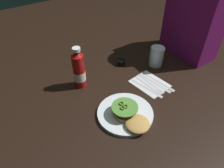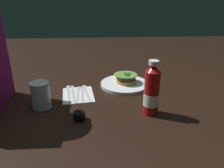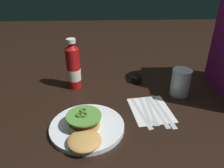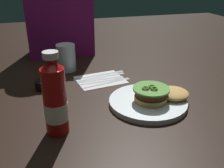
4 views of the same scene
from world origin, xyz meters
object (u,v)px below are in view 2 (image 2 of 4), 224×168
(napkin, at_px, (78,95))
(ketchup_bottle, at_px, (152,92))
(fork_utensil, at_px, (78,92))
(burger_sandwich, at_px, (125,77))
(spoon_utensil, at_px, (83,91))
(steak_knife, at_px, (73,92))
(dinner_plate, at_px, (124,84))
(butter_knife, at_px, (86,91))
(condiment_cup, at_px, (79,116))
(table_knife, at_px, (69,92))
(water_glass, at_px, (41,95))

(napkin, bearing_deg, ketchup_bottle, -122.16)
(fork_utensil, bearing_deg, ketchup_bottle, -124.52)
(burger_sandwich, bearing_deg, spoon_utensil, 115.07)
(ketchup_bottle, xyz_separation_m, steak_knife, (0.22, 0.34, -0.09))
(dinner_plate, height_order, spoon_utensil, dinner_plate)
(butter_knife, xyz_separation_m, spoon_utensil, (0.00, 0.02, 0.00))
(condiment_cup, bearing_deg, fork_utensil, 5.85)
(condiment_cup, distance_m, steak_knife, 0.26)
(table_knife, bearing_deg, steak_knife, -84.73)
(spoon_utensil, distance_m, steak_knife, 0.05)
(spoon_utensil, bearing_deg, water_glass, 131.36)
(fork_utensil, bearing_deg, butter_knife, -72.89)
(water_glass, bearing_deg, spoon_utensil, -48.64)
(condiment_cup, bearing_deg, ketchup_bottle, -83.68)
(burger_sandwich, relative_size, table_knife, 0.88)
(fork_utensil, distance_m, table_knife, 0.05)
(burger_sandwich, distance_m, ketchup_bottle, 0.35)
(steak_knife, bearing_deg, spoon_utensil, -79.96)
(fork_utensil, bearing_deg, steak_knife, 80.53)
(condiment_cup, relative_size, table_knife, 0.21)
(water_glass, height_order, spoon_utensil, water_glass)
(burger_sandwich, bearing_deg, table_knife, 111.52)
(dinner_plate, xyz_separation_m, butter_knife, (-0.07, 0.20, -0.00))
(napkin, distance_m, spoon_utensil, 0.04)
(burger_sandwich, xyz_separation_m, table_knife, (-0.12, 0.29, -0.03))
(napkin, relative_size, table_knife, 0.83)
(spoon_utensil, bearing_deg, butter_knife, -91.41)
(butter_knife, relative_size, table_knife, 0.89)
(ketchup_bottle, distance_m, napkin, 0.38)
(butter_knife, bearing_deg, steak_knife, 96.84)
(ketchup_bottle, distance_m, fork_utensil, 0.39)
(ketchup_bottle, height_order, napkin, ketchup_bottle)
(water_glass, distance_m, condiment_cup, 0.21)
(dinner_plate, xyz_separation_m, napkin, (-0.10, 0.24, -0.01))
(fork_utensil, distance_m, steak_knife, 0.03)
(ketchup_bottle, xyz_separation_m, fork_utensil, (0.22, 0.31, -0.09))
(napkin, xyz_separation_m, steak_knife, (0.02, 0.03, 0.00))
(dinner_plate, distance_m, ketchup_bottle, 0.32)
(butter_knife, bearing_deg, fork_utensil, 107.11)
(condiment_cup, bearing_deg, dinner_plate, -33.13)
(condiment_cup, bearing_deg, napkin, 6.15)
(condiment_cup, bearing_deg, table_knife, 16.24)
(burger_sandwich, relative_size, ketchup_bottle, 0.86)
(ketchup_bottle, bearing_deg, table_knife, 58.88)
(butter_knife, bearing_deg, ketchup_bottle, -129.65)
(butter_knife, bearing_deg, spoon_utensil, 88.59)
(water_glass, bearing_deg, ketchup_bottle, -100.15)
(napkin, bearing_deg, dinner_plate, -67.10)
(spoon_utensil, bearing_deg, dinner_plate, -72.38)
(ketchup_bottle, height_order, steak_knife, ketchup_bottle)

